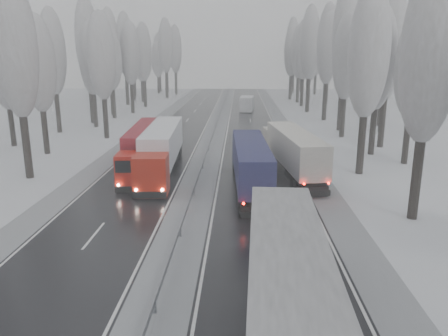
# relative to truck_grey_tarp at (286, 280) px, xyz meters

# --- Properties ---
(carriageway_right) EXTENTS (7.50, 200.00, 0.03)m
(carriageway_right) POSITION_rel_truck_grey_tarp_xyz_m (0.00, 27.53, -2.51)
(carriageway_right) COLOR black
(carriageway_right) RESTS_ON ground
(carriageway_left) EXTENTS (7.50, 200.00, 0.03)m
(carriageway_left) POSITION_rel_truck_grey_tarp_xyz_m (-10.50, 27.53, -2.51)
(carriageway_left) COLOR black
(carriageway_left) RESTS_ON ground
(median_slush) EXTENTS (3.00, 200.00, 0.04)m
(median_slush) POSITION_rel_truck_grey_tarp_xyz_m (-5.25, 27.53, -2.51)
(median_slush) COLOR #96999D
(median_slush) RESTS_ON ground
(shoulder_right) EXTENTS (2.40, 200.00, 0.04)m
(shoulder_right) POSITION_rel_truck_grey_tarp_xyz_m (4.95, 27.53, -2.51)
(shoulder_right) COLOR #96999D
(shoulder_right) RESTS_ON ground
(shoulder_left) EXTENTS (2.40, 200.00, 0.04)m
(shoulder_left) POSITION_rel_truck_grey_tarp_xyz_m (-15.45, 27.53, -2.51)
(shoulder_left) COLOR #96999D
(shoulder_left) RESTS_ON ground
(median_guardrail) EXTENTS (0.12, 200.00, 0.76)m
(median_guardrail) POSITION_rel_truck_grey_tarp_xyz_m (-5.25, 27.51, -1.93)
(median_guardrail) COLOR slate
(median_guardrail) RESTS_ON ground
(tree_16) EXTENTS (3.60, 3.60, 16.53)m
(tree_16) POSITION_rel_truck_grey_tarp_xyz_m (9.79, 13.20, 8.14)
(tree_16) COLOR black
(tree_16) RESTS_ON ground
(tree_18) EXTENTS (3.60, 3.60, 16.58)m
(tree_18) POSITION_rel_truck_grey_tarp_xyz_m (9.26, 24.56, 8.17)
(tree_18) COLOR black
(tree_18) RESTS_ON ground
(tree_19) EXTENTS (3.60, 3.60, 14.57)m
(tree_19) POSITION_rel_truck_grey_tarp_xyz_m (14.77, 28.56, 6.89)
(tree_19) COLOR black
(tree_19) RESTS_ON ground
(tree_20) EXTENTS (3.60, 3.60, 15.71)m
(tree_20) POSITION_rel_truck_grey_tarp_xyz_m (12.65, 32.69, 7.62)
(tree_20) COLOR black
(tree_20) RESTS_ON ground
(tree_21) EXTENTS (3.60, 3.60, 18.62)m
(tree_21) POSITION_rel_truck_grey_tarp_xyz_m (14.88, 36.69, 9.47)
(tree_21) COLOR black
(tree_21) RESTS_ON ground
(tree_22) EXTENTS (3.60, 3.60, 15.86)m
(tree_22) POSITION_rel_truck_grey_tarp_xyz_m (11.77, 43.13, 7.71)
(tree_22) COLOR black
(tree_22) RESTS_ON ground
(tree_23) EXTENTS (3.60, 3.60, 13.55)m
(tree_23) POSITION_rel_truck_grey_tarp_xyz_m (18.06, 47.13, 6.24)
(tree_23) COLOR black
(tree_23) RESTS_ON ground
(tree_24) EXTENTS (3.60, 3.60, 20.49)m
(tree_24) POSITION_rel_truck_grey_tarp_xyz_m (12.65, 48.55, 10.66)
(tree_24) COLOR black
(tree_24) RESTS_ON ground
(tree_25) EXTENTS (3.60, 3.60, 19.44)m
(tree_25) POSITION_rel_truck_grey_tarp_xyz_m (19.56, 52.55, 9.99)
(tree_25) COLOR black
(tree_25) RESTS_ON ground
(tree_26) EXTENTS (3.60, 3.60, 18.78)m
(tree_26) POSITION_rel_truck_grey_tarp_xyz_m (12.32, 58.80, 9.58)
(tree_26) COLOR black
(tree_26) RESTS_ON ground
(tree_27) EXTENTS (3.60, 3.60, 17.62)m
(tree_27) POSITION_rel_truck_grey_tarp_xyz_m (19.47, 62.80, 8.83)
(tree_27) COLOR black
(tree_27) RESTS_ON ground
(tree_28) EXTENTS (3.60, 3.60, 19.62)m
(tree_28) POSITION_rel_truck_grey_tarp_xyz_m (11.09, 69.48, 10.11)
(tree_28) COLOR black
(tree_28) RESTS_ON ground
(tree_29) EXTENTS (3.60, 3.60, 18.11)m
(tree_29) POSITION_rel_truck_grey_tarp_xyz_m (18.46, 73.48, 9.14)
(tree_29) COLOR black
(tree_29) RESTS_ON ground
(tree_30) EXTENTS (3.60, 3.60, 17.86)m
(tree_30) POSITION_rel_truck_grey_tarp_xyz_m (11.32, 79.23, 8.99)
(tree_30) COLOR black
(tree_30) RESTS_ON ground
(tree_31) EXTENTS (3.60, 3.60, 18.58)m
(tree_31) POSITION_rel_truck_grey_tarp_xyz_m (17.23, 83.23, 9.45)
(tree_31) COLOR black
(tree_31) RESTS_ON ground
(tree_32) EXTENTS (3.60, 3.60, 17.33)m
(tree_32) POSITION_rel_truck_grey_tarp_xyz_m (11.38, 86.74, 8.65)
(tree_32) COLOR black
(tree_32) RESTS_ON ground
(tree_33) EXTENTS (3.60, 3.60, 14.33)m
(tree_33) POSITION_rel_truck_grey_tarp_xyz_m (14.52, 90.74, 6.73)
(tree_33) COLOR black
(tree_33) RESTS_ON ground
(tree_34) EXTENTS (3.60, 3.60, 17.63)m
(tree_34) POSITION_rel_truck_grey_tarp_xyz_m (10.48, 93.84, 8.84)
(tree_34) COLOR black
(tree_34) RESTS_ON ground
(tree_35) EXTENTS (3.60, 3.60, 18.25)m
(tree_35) POSITION_rel_truck_grey_tarp_xyz_m (19.70, 97.84, 9.24)
(tree_35) COLOR black
(tree_35) RESTS_ON ground
(tree_36) EXTENTS (3.60, 3.60, 20.23)m
(tree_36) POSITION_rel_truck_grey_tarp_xyz_m (11.79, 103.69, 10.49)
(tree_36) COLOR black
(tree_36) RESTS_ON ground
(tree_37) EXTENTS (3.60, 3.60, 16.37)m
(tree_37) POSITION_rel_truck_grey_tarp_xyz_m (18.77, 107.69, 8.04)
(tree_37) COLOR black
(tree_37) RESTS_ON ground
(tree_38) EXTENTS (3.60, 3.60, 17.97)m
(tree_38) POSITION_rel_truck_grey_tarp_xyz_m (13.48, 114.25, 9.06)
(tree_38) COLOR black
(tree_38) RESTS_ON ground
(tree_39) EXTENTS (3.60, 3.60, 16.19)m
(tree_39) POSITION_rel_truck_grey_tarp_xyz_m (16.30, 118.25, 7.92)
(tree_39) COLOR black
(tree_39) RESTS_ON ground
(tree_58) EXTENTS (3.60, 3.60, 17.21)m
(tree_58) POSITION_rel_truck_grey_tarp_xyz_m (-20.37, 22.09, 8.58)
(tree_58) COLOR black
(tree_58) RESTS_ON ground
(tree_60) EXTENTS (3.60, 3.60, 14.84)m
(tree_60) POSITION_rel_truck_grey_tarp_xyz_m (-23.00, 31.73, 7.06)
(tree_60) COLOR black
(tree_60) RESTS_ON ground
(tree_61) EXTENTS (3.60, 3.60, 13.95)m
(tree_61) POSITION_rel_truck_grey_tarp_xyz_m (-28.77, 35.73, 6.49)
(tree_61) COLOR black
(tree_61) RESTS_ON ground
(tree_62) EXTENTS (3.60, 3.60, 16.04)m
(tree_62) POSITION_rel_truck_grey_tarp_xyz_m (-19.19, 41.26, 7.83)
(tree_62) COLOR black
(tree_62) RESTS_ON ground
(tree_63) EXTENTS (3.60, 3.60, 16.88)m
(tree_63) POSITION_rel_truck_grey_tarp_xyz_m (-27.10, 45.26, 8.37)
(tree_63) COLOR black
(tree_63) RESTS_ON ground
(tree_64) EXTENTS (3.60, 3.60, 15.42)m
(tree_64) POSITION_rel_truck_grey_tarp_xyz_m (-23.51, 50.24, 7.43)
(tree_64) COLOR black
(tree_64) RESTS_ON ground
(tree_65) EXTENTS (3.60, 3.60, 19.48)m
(tree_65) POSITION_rel_truck_grey_tarp_xyz_m (-25.30, 54.24, 10.02)
(tree_65) COLOR black
(tree_65) RESTS_ON ground
(tree_66) EXTENTS (3.60, 3.60, 15.23)m
(tree_66) POSITION_rel_truck_grey_tarp_xyz_m (-23.41, 59.88, 7.31)
(tree_66) COLOR black
(tree_66) RESTS_ON ground
(tree_67) EXTENTS (3.60, 3.60, 17.09)m
(tree_67) POSITION_rel_truck_grey_tarp_xyz_m (-24.79, 63.88, 8.50)
(tree_67) COLOR black
(tree_67) RESTS_ON ground
(tree_68) EXTENTS (3.60, 3.60, 16.65)m
(tree_68) POSITION_rel_truck_grey_tarp_xyz_m (-21.83, 66.64, 8.22)
(tree_68) COLOR black
(tree_68) RESTS_ON ground
(tree_69) EXTENTS (3.60, 3.60, 19.35)m
(tree_69) POSITION_rel_truck_grey_tarp_xyz_m (-26.67, 70.64, 9.93)
(tree_69) COLOR black
(tree_69) RESTS_ON ground
(tree_70) EXTENTS (3.60, 3.60, 17.09)m
(tree_70) POSITION_rel_truck_grey_tarp_xyz_m (-21.57, 76.72, 8.50)
(tree_70) COLOR black
(tree_70) RESTS_ON ground
(tree_71) EXTENTS (3.60, 3.60, 19.61)m
(tree_71) POSITION_rel_truck_grey_tarp_xyz_m (-26.33, 80.72, 10.10)
(tree_71) COLOR black
(tree_71) RESTS_ON ground
(tree_72) EXTENTS (3.60, 3.60, 15.11)m
(tree_72) POSITION_rel_truck_grey_tarp_xyz_m (-24.18, 86.06, 7.23)
(tree_72) COLOR black
(tree_72) RESTS_ON ground
(tree_73) EXTENTS (3.60, 3.60, 17.22)m
(tree_73) POSITION_rel_truck_grey_tarp_xyz_m (-27.06, 90.06, 8.58)
(tree_73) COLOR black
(tree_73) RESTS_ON ground
(tree_74) EXTENTS (3.60, 3.60, 19.68)m
(tree_74) POSITION_rel_truck_grey_tarp_xyz_m (-20.32, 96.86, 10.15)
(tree_74) COLOR black
(tree_74) RESTS_ON ground
(tree_75) EXTENTS (3.60, 3.60, 18.60)m
(tree_75) POSITION_rel_truck_grey_tarp_xyz_m (-29.45, 100.86, 9.46)
(tree_75) COLOR black
(tree_75) RESTS_ON ground
(tree_76) EXTENTS (3.60, 3.60, 18.55)m
(tree_76) POSITION_rel_truck_grey_tarp_xyz_m (-19.30, 106.25, 9.43)
(tree_76) COLOR black
(tree_76) RESTS_ON ground
(tree_77) EXTENTS (3.60, 3.60, 14.32)m
(tree_77) POSITION_rel_truck_grey_tarp_xyz_m (-24.91, 110.25, 6.73)
(tree_77) COLOR black
(tree_77) RESTS_ON ground
(tree_78) EXTENTS (3.60, 3.60, 19.55)m
(tree_78) POSITION_rel_truck_grey_tarp_xyz_m (-22.81, 112.84, 10.06)
(tree_78) COLOR black
(tree_78) RESTS_ON ground
(tree_79) EXTENTS (3.60, 3.60, 17.07)m
(tree_79) POSITION_rel_truck_grey_tarp_xyz_m (-25.58, 116.84, 8.48)
(tree_79) COLOR black
(tree_79) RESTS_ON ground
(truck_grey_tarp) EXTENTS (3.32, 16.98, 4.33)m
(truck_grey_tarp) POSITION_rel_truck_grey_tarp_xyz_m (0.00, 0.00, 0.00)
(truck_grey_tarp) COLOR #4F4F54
(truck_grey_tarp) RESTS_ON ground
(truck_blue_box) EXTENTS (3.12, 15.46, 3.94)m
(truck_blue_box) POSITION_rel_truck_grey_tarp_xyz_m (-0.92, 19.76, -0.23)
(truck_blue_box) COLOR #1E244B
(truck_blue_box) RESTS_ON ground
(truck_cream_box) EXTENTS (4.46, 15.85, 4.03)m
(truck_cream_box) POSITION_rel_truck_grey_tarp_xyz_m (2.96, 24.30, -0.17)
(truck_cream_box) COLOR #A9A296
(truck_cream_box) RESTS_ON ground
(box_truck_distant) EXTENTS (2.96, 7.78, 2.84)m
(box_truck_distant) POSITION_rel_truck_grey_tarp_xyz_m (-0.41, 70.40, -1.08)
(box_truck_distant) COLOR silver
(box_truck_distant) RESTS_ON ground
(truck_red_white) EXTENTS (3.39, 16.36, 4.17)m
(truck_red_white) POSITION_rel_truck_grey_tarp_xyz_m (-8.86, 24.13, -0.09)
(truck_red_white) COLOR #A51709
(truck_red_white) RESTS_ON ground
(truck_red_red) EXTENTS (3.48, 15.40, 3.92)m
(truck_red_red) POSITION_rel_truck_grey_tarp_xyz_m (-10.79, 25.49, -0.24)
(truck_red_red) COLOR #B3150A
(truck_red_red) RESTS_ON ground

